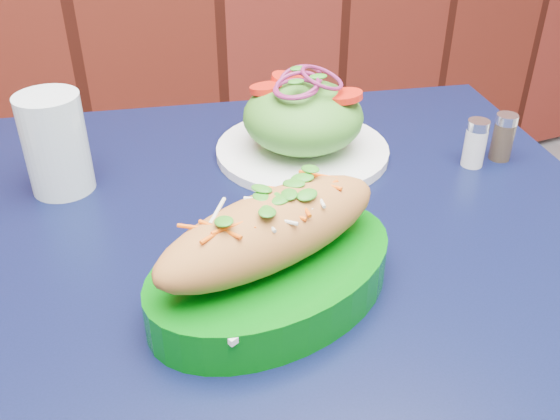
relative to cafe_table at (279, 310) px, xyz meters
name	(u,v)px	position (x,y,z in m)	size (l,w,h in m)	color
cafe_table	(279,310)	(0.00, 0.00, 0.00)	(0.96, 0.96, 0.75)	black
banh_mi_basket	(272,256)	(-0.04, -0.07, 0.13)	(0.29, 0.22, 0.12)	#01630A
salad_plate	(303,123)	(0.11, 0.18, 0.13)	(0.23, 0.23, 0.12)	white
water_glass	(56,144)	(-0.19, 0.22, 0.15)	(0.07, 0.07, 0.12)	silver
salt_shaker	(475,143)	(0.30, 0.07, 0.12)	(0.03, 0.03, 0.06)	white
pepper_shaker	(503,137)	(0.35, 0.07, 0.12)	(0.03, 0.03, 0.06)	#3F3326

